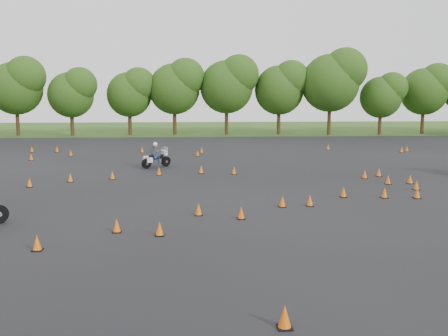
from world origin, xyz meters
The scene contains 5 objects.
ground centered at (0.00, 0.00, 0.00)m, with size 140.00×140.00×0.00m, color #2D5119.
asphalt_pad centered at (0.00, 6.00, 0.01)m, with size 62.00×62.00×0.00m, color black.
treeline centered at (3.01, 34.44, 4.56)m, with size 87.17×32.42×10.61m.
traffic_cones centered at (-0.11, 5.82, 0.23)m, with size 31.17×32.88×0.45m.
rider_grey centered at (-3.81, 12.82, 0.84)m, with size 2.16×0.66×1.67m, color #36393D, non-canonical shape.
Camera 1 is at (-1.54, -19.19, 4.55)m, focal length 40.00 mm.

